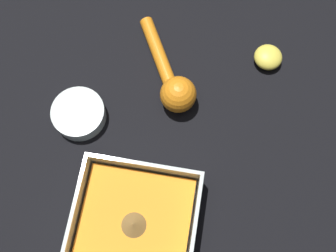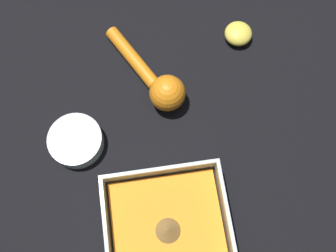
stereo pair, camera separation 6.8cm
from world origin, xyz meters
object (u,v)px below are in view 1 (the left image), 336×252
spice_bowl (79,114)px  lemon_squeezer (174,84)px  square_dish (135,226)px  lemon_half (268,57)px

spice_bowl → lemon_squeezer: (-0.16, -0.08, 0.01)m
lemon_squeezer → square_dish: bearing=-33.4°
square_dish → lemon_squeezer: bearing=-94.8°
square_dish → spice_bowl: size_ratio=2.04×
lemon_half → lemon_squeezer: bearing=28.3°
square_dish → spice_bowl: square_dish is taller
lemon_squeezer → lemon_half: size_ratio=3.62×
spice_bowl → lemon_squeezer: bearing=-153.0°
spice_bowl → lemon_squeezer: 0.18m
lemon_squeezer → lemon_half: lemon_squeezer is taller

